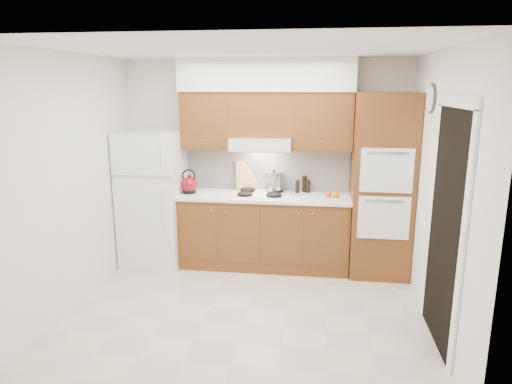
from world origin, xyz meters
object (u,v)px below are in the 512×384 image
Objects in this scene: fridge at (153,198)px; stock_pot at (274,181)px; kettle at (189,185)px; oven_cabinet at (381,186)px.

stock_pot is at bearing 7.64° from fridge.
fridge reaches higher than stock_pot.
fridge is 8.39× the size of kettle.
stock_pot is at bearing -4.37° from kettle.
oven_cabinet is 9.59× the size of stock_pot.
fridge is at bearing -172.36° from stock_pot.
fridge is 1.56m from stock_pot.
kettle is at bearing -179.48° from oven_cabinet.
kettle is at bearing -169.72° from stock_pot.
stock_pot is (1.53, 0.21, 0.22)m from fridge.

